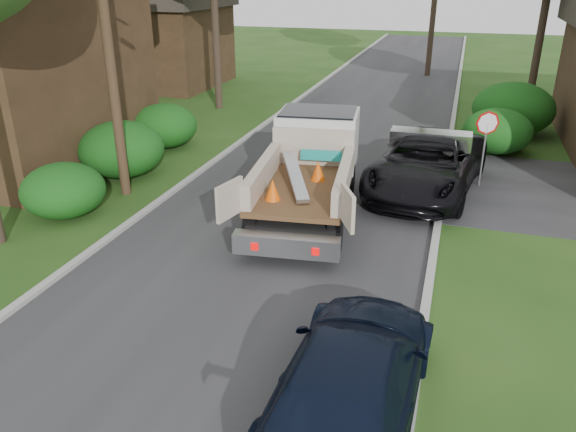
{
  "coord_description": "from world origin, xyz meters",
  "views": [
    {
      "loc": [
        4.26,
        -9.35,
        6.5
      ],
      "look_at": [
        0.73,
        2.19,
        1.2
      ],
      "focal_mm": 35.0,
      "sensor_mm": 36.0,
      "label": 1
    }
  ],
  "objects_px": {
    "utility_pole": "(105,22)",
    "house_left_far": "(158,33)",
    "flatbed_truck": "(312,159)",
    "black_pickup": "(427,163)",
    "stop_sign": "(486,133)",
    "navy_suv": "(351,378)"
  },
  "relations": [
    {
      "from": "house_left_far",
      "to": "stop_sign",
      "type": "bearing_deg",
      "value": -34.81
    },
    {
      "from": "house_left_far",
      "to": "navy_suv",
      "type": "height_order",
      "value": "house_left_far"
    },
    {
      "from": "stop_sign",
      "to": "navy_suv",
      "type": "xyz_separation_m",
      "value": [
        -2.02,
        -11.5,
        -1.01
      ]
    },
    {
      "from": "black_pickup",
      "to": "stop_sign",
      "type": "bearing_deg",
      "value": 36.26
    },
    {
      "from": "stop_sign",
      "to": "flatbed_truck",
      "type": "height_order",
      "value": "flatbed_truck"
    },
    {
      "from": "flatbed_truck",
      "to": "black_pickup",
      "type": "distance_m",
      "value": 3.9
    },
    {
      "from": "stop_sign",
      "to": "black_pickup",
      "type": "distance_m",
      "value": 2.08
    },
    {
      "from": "utility_pole",
      "to": "stop_sign",
      "type": "bearing_deg",
      "value": 20.62
    },
    {
      "from": "stop_sign",
      "to": "flatbed_truck",
      "type": "bearing_deg",
      "value": -148.42
    },
    {
      "from": "house_left_far",
      "to": "black_pickup",
      "type": "height_order",
      "value": "house_left_far"
    },
    {
      "from": "flatbed_truck",
      "to": "navy_suv",
      "type": "bearing_deg",
      "value": -77.95
    },
    {
      "from": "flatbed_truck",
      "to": "house_left_far",
      "type": "bearing_deg",
      "value": 124.17
    },
    {
      "from": "stop_sign",
      "to": "flatbed_truck",
      "type": "relative_size",
      "value": 0.35
    },
    {
      "from": "house_left_far",
      "to": "black_pickup",
      "type": "relative_size",
      "value": 1.18
    },
    {
      "from": "stop_sign",
      "to": "house_left_far",
      "type": "xyz_separation_m",
      "value": [
        -18.7,
        13.0,
        1.27
      ]
    },
    {
      "from": "utility_pole",
      "to": "flatbed_truck",
      "type": "bearing_deg",
      "value": 9.92
    },
    {
      "from": "utility_pole",
      "to": "house_left_far",
      "type": "relative_size",
      "value": 1.32
    },
    {
      "from": "house_left_far",
      "to": "utility_pole",
      "type": "bearing_deg",
      "value": -64.77
    },
    {
      "from": "flatbed_truck",
      "to": "navy_suv",
      "type": "height_order",
      "value": "flatbed_truck"
    },
    {
      "from": "stop_sign",
      "to": "utility_pole",
      "type": "bearing_deg",
      "value": -159.38
    },
    {
      "from": "flatbed_truck",
      "to": "navy_suv",
      "type": "xyz_separation_m",
      "value": [
        2.87,
        -8.49,
        -0.62
      ]
    },
    {
      "from": "black_pickup",
      "to": "flatbed_truck",
      "type": "bearing_deg",
      "value": -138.01
    }
  ]
}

